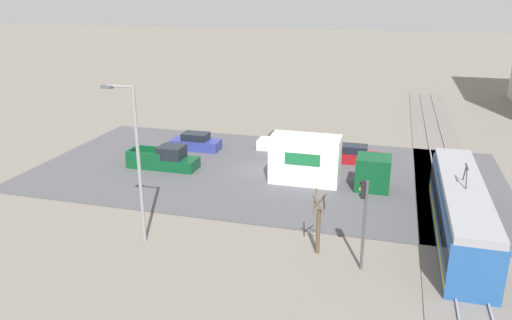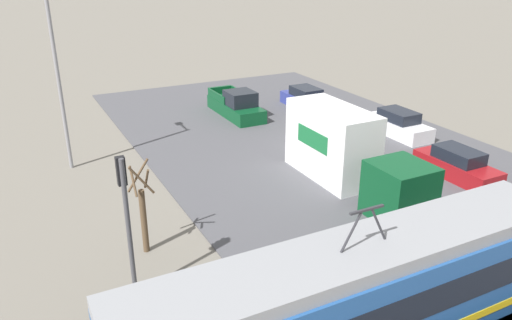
{
  "view_description": "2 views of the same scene",
  "coord_description": "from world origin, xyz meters",
  "views": [
    {
      "loc": [
        37.19,
        9.65,
        14.05
      ],
      "look_at": [
        6.49,
        1.09,
        3.23
      ],
      "focal_mm": 35.0,
      "sensor_mm": 36.0,
      "label": 1
    },
    {
      "loc": [
        15.93,
        23.14,
        10.72
      ],
      "look_at": [
        6.64,
        4.97,
        2.36
      ],
      "focal_mm": 35.0,
      "sensor_mm": 36.0,
      "label": 2
    }
  ],
  "objects": [
    {
      "name": "light_rail_tram",
      "position": [
        8.0,
        14.07,
        1.7
      ],
      "size": [
        14.23,
        2.59,
        4.47
      ],
      "color": "#235193",
      "rests_on": "ground"
    },
    {
      "name": "sedan_car_0",
      "position": [
        -4.01,
        -7.64,
        0.72
      ],
      "size": [
        1.86,
        4.54,
        1.55
      ],
      "color": "navy",
      "rests_on": "ground"
    },
    {
      "name": "box_truck",
      "position": [
        1.6,
        4.84,
        1.77
      ],
      "size": [
        2.38,
        8.97,
        3.67
      ],
      "color": "#0C4723",
      "rests_on": "ground"
    },
    {
      "name": "sedan_car_1",
      "position": [
        -4.15,
        6.74,
        0.7
      ],
      "size": [
        1.7,
        4.62,
        1.52
      ],
      "color": "maroon",
      "rests_on": "ground"
    },
    {
      "name": "street_tree",
      "position": [
        12.12,
        6.27,
        1.71
      ],
      "size": [
        0.91,
        0.75,
        3.76
      ],
      "color": "brown",
      "rests_on": "ground"
    },
    {
      "name": "pickup_truck",
      "position": [
        1.5,
        -8.19,
        0.81
      ],
      "size": [
        2.02,
        5.86,
        1.94
      ],
      "color": "#0C4723",
      "rests_on": "ground"
    },
    {
      "name": "sedan_car_2",
      "position": [
        -5.98,
        0.25,
        0.74
      ],
      "size": [
        1.79,
        4.71,
        1.59
      ],
      "color": "silver",
      "rests_on": "ground"
    },
    {
      "name": "road_surface",
      "position": [
        0.0,
        0.0,
        0.04
      ],
      "size": [
        19.44,
        37.43,
        0.08
      ],
      "color": "#4C4C51",
      "rests_on": "ground"
    },
    {
      "name": "traffic_light_pole",
      "position": [
        13.2,
        8.7,
        3.26
      ],
      "size": [
        0.28,
        0.47,
        5.01
      ],
      "color": "#47474C",
      "rests_on": "ground"
    },
    {
      "name": "ground_plane",
      "position": [
        0.0,
        0.0,
        0.0
      ],
      "size": [
        320.0,
        320.0,
        0.0
      ],
      "primitive_type": "plane",
      "color": "slate"
    },
    {
      "name": "street_lamp_near_crossing",
      "position": [
        13.5,
        -3.97,
        5.3
      ],
      "size": [
        0.36,
        1.95,
        9.31
      ],
      "color": "gray",
      "rests_on": "ground"
    }
  ]
}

